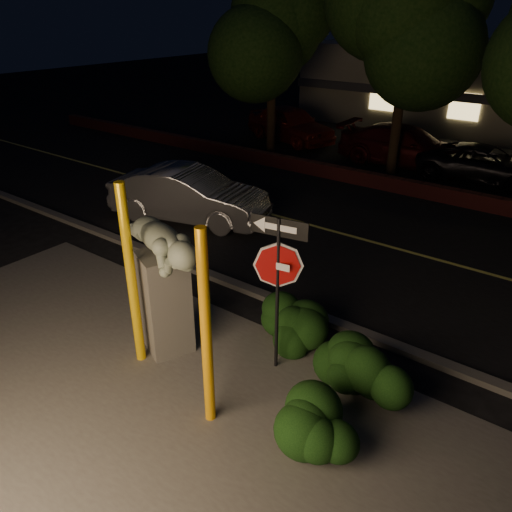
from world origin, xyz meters
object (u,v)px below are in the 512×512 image
at_px(parked_car_red, 290,124).
at_px(parked_car_darkred, 406,146).
at_px(yellow_pole_left, 131,278).
at_px(sculpture, 163,273).
at_px(signpost, 278,266).
at_px(yellow_pole_right, 206,332).
at_px(silver_sedan, 189,195).
at_px(parked_car_dark, 484,164).

distance_m(parked_car_red, parked_car_darkred, 5.90).
bearing_deg(parked_car_red, yellow_pole_left, -139.00).
height_order(sculpture, parked_car_darkred, sculpture).
xyz_separation_m(signpost, parked_car_darkred, (-3.05, 13.39, -1.25)).
relative_size(sculpture, parked_car_darkred, 0.49).
height_order(yellow_pole_right, silver_sedan, yellow_pole_right).
bearing_deg(sculpture, parked_car_red, 139.30).
height_order(yellow_pole_right, signpost, yellow_pole_right).
bearing_deg(yellow_pole_left, signpost, 31.65).
distance_m(yellow_pole_right, parked_car_red, 17.97).
height_order(yellow_pole_left, signpost, yellow_pole_left).
distance_m(signpost, sculpture, 2.06).
distance_m(yellow_pole_right, parked_car_dark, 14.81).
height_order(signpost, parked_car_dark, signpost).
relative_size(sculpture, parked_car_red, 0.55).
relative_size(yellow_pole_right, parked_car_red, 0.68).
distance_m(parked_car_darkred, parked_car_dark, 3.08).
bearing_deg(silver_sedan, parked_car_red, 1.21).
height_order(yellow_pole_left, sculpture, yellow_pole_left).
height_order(parked_car_red, parked_car_darkred, parked_car_red).
bearing_deg(parked_car_darkred, yellow_pole_right, -171.29).
height_order(silver_sedan, parked_car_darkred, silver_sedan).
xyz_separation_m(signpost, sculpture, (-1.88, -0.76, -0.41)).
bearing_deg(silver_sedan, yellow_pole_left, -159.54).
xyz_separation_m(yellow_pole_right, parked_car_darkred, (-2.95, 15.02, -0.84)).
xyz_separation_m(yellow_pole_left, yellow_pole_right, (1.98, -0.35, -0.06)).
height_order(yellow_pole_right, parked_car_darkred, yellow_pole_right).
distance_m(yellow_pole_left, parked_car_darkred, 14.73).
xyz_separation_m(parked_car_darkred, parked_car_dark, (3.07, -0.24, -0.13)).
relative_size(yellow_pole_right, parked_car_darkred, 0.61).
xyz_separation_m(yellow_pole_right, signpost, (0.10, 1.63, 0.40)).
xyz_separation_m(silver_sedan, parked_car_darkred, (2.91, 9.30, -0.00)).
bearing_deg(signpost, parked_car_red, 112.11).
distance_m(yellow_pole_right, parked_car_darkred, 15.33).
bearing_deg(parked_car_dark, silver_sedan, 142.68).
bearing_deg(yellow_pole_right, sculpture, 153.85).
bearing_deg(parked_car_darkred, sculpture, -177.66).
bearing_deg(parked_car_dark, parked_car_red, 80.53).
xyz_separation_m(yellow_pole_right, parked_car_dark, (0.12, 14.77, -0.98)).
bearing_deg(yellow_pole_left, parked_car_dark, 81.72).
xyz_separation_m(parked_car_red, parked_car_darkred, (5.86, -0.63, -0.04)).
distance_m(sculpture, silver_sedan, 6.39).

